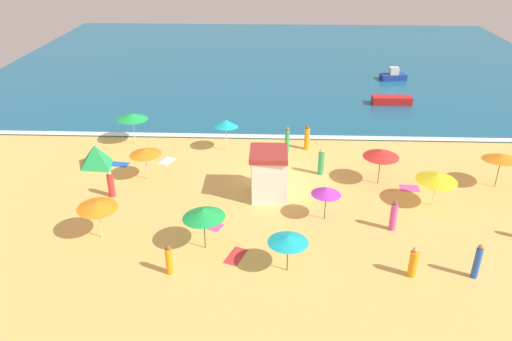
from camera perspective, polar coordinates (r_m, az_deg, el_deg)
name	(u,v)px	position (r m, az deg, el deg)	size (l,w,h in m)	color
ground_plane	(281,177)	(31.20, 2.87, -0.79)	(60.00, 60.00, 0.00)	#EDBC60
ocean_water	(280,62)	(57.48, 2.73, 12.32)	(60.00, 44.00, 0.10)	#196084
wave_breaker_foam	(281,137)	(36.86, 2.83, 3.91)	(57.00, 0.70, 0.01)	white
lifeguard_cabana	(268,173)	(28.52, 1.44, -0.33)	(2.14, 2.45, 2.83)	white
beach_umbrella_0	(288,239)	(22.41, 3.70, -7.86)	(1.94, 1.94, 1.91)	#4C3823
beach_umbrella_1	(326,191)	(26.36, 8.06, -2.32)	(1.94, 1.93, 1.96)	#4C3823
beach_umbrella_2	(145,152)	(30.90, -12.57, 2.10)	(2.58, 2.58, 2.06)	silver
beach_umbrella_3	(502,157)	(32.58, 26.34, 1.41)	(2.81, 2.82, 2.28)	#4C3823
beach_umbrella_4	(226,123)	(34.12, -3.48, 5.43)	(2.23, 2.25, 2.32)	silver
beach_umbrella_5	(381,153)	(30.50, 14.16, 1.95)	(2.78, 2.78, 2.31)	#4C3823
beach_umbrella_6	(97,205)	(25.71, -17.75, -3.78)	(2.83, 2.83, 2.15)	silver
beach_umbrella_7	(437,177)	(29.08, 20.03, -0.72)	(3.11, 3.12, 2.06)	silver
beach_umbrella_8	(203,213)	(23.81, -6.04, -4.88)	(2.37, 2.36, 2.27)	#4C3823
beach_umbrella_9	(132,116)	(36.23, -13.99, 6.05)	(2.85, 2.84, 2.31)	silver
beach_tent	(96,155)	(34.04, -17.89, 1.66)	(2.77, 2.72, 1.42)	green
beachgoer_0	(307,138)	(34.87, 5.86, 3.71)	(0.49, 0.49, 1.78)	orange
beachgoer_1	(477,262)	(24.55, 24.00, -9.55)	(0.30, 0.30, 1.76)	blue
beachgoer_2	(321,163)	(31.48, 7.46, 0.89)	(0.42, 0.42, 1.72)	green
beachgoer_3	(111,185)	(29.95, -16.28, -1.56)	(0.45, 0.45, 1.62)	red
beachgoer_5	(393,216)	(26.66, 15.46, -5.07)	(0.48, 0.48, 1.70)	#D84CA5
beachgoer_6	(169,260)	(23.12, -9.92, -10.09)	(0.39, 0.39, 1.53)	orange
beachgoer_7	(413,263)	(23.73, 17.58, -10.06)	(0.55, 0.55, 1.54)	orange
beachgoer_8	(287,140)	(34.24, 3.59, 3.46)	(0.43, 0.43, 1.87)	green
beach_towel_0	(167,161)	(33.76, -10.14, 1.07)	(1.13, 1.39, 0.01)	white
beach_towel_1	(212,226)	(26.49, -5.08, -6.33)	(1.32, 1.16, 0.01)	#D84CA5
beach_towel_2	(120,164)	(34.01, -15.36, 0.69)	(1.27, 0.87, 0.01)	blue
beach_towel_3	(236,256)	(24.25, -2.35, -9.77)	(1.14, 1.57, 0.01)	red
beach_towel_4	(410,188)	(31.30, 17.18, -1.95)	(1.16, 0.89, 0.01)	#D84CA5
small_boat_0	(393,76)	(52.26, 15.45, 10.43)	(2.62, 1.57, 1.26)	navy
small_boat_1	(392,100)	(45.00, 15.28, 7.76)	(3.37, 1.11, 0.69)	red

